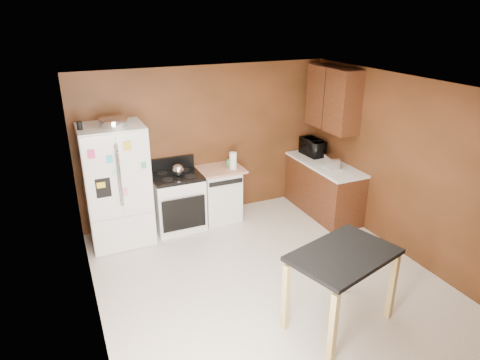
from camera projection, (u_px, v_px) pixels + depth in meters
floor at (268, 281)px, 5.59m from camera, size 4.50×4.50×0.00m
ceiling at (274, 88)px, 4.65m from camera, size 4.50×4.50×0.00m
wall_back at (207, 143)px, 7.03m from camera, size 4.20×0.00×4.20m
wall_front at (410, 304)px, 3.21m from camera, size 4.20×0.00×4.20m
wall_left at (87, 227)px, 4.33m from camera, size 0.00×4.50×4.50m
wall_right at (405, 168)px, 5.91m from camera, size 0.00×4.50×4.50m
roasting_pan at (113, 122)px, 5.89m from camera, size 0.39×0.39×0.10m
pen_cup at (80, 126)px, 5.69m from camera, size 0.07×0.07×0.11m
kettle at (178, 170)px, 6.58m from camera, size 0.19×0.19×0.19m
paper_towel at (233, 161)px, 6.88m from camera, size 0.15×0.15×0.27m
green_canister at (229, 162)px, 7.05m from camera, size 0.12×0.12×0.10m
toaster at (332, 162)px, 6.92m from camera, size 0.20×0.28×0.19m
microwave at (313, 148)px, 7.50m from camera, size 0.35×0.50×0.27m
refrigerator at (117, 185)px, 6.25m from camera, size 0.90×0.80×1.80m
gas_range at (178, 200)px, 6.81m from camera, size 0.76×0.68×1.10m
dishwasher at (219, 193)px, 7.10m from camera, size 0.78×0.63×0.89m
right_cabinets at (326, 162)px, 7.19m from camera, size 0.63×1.58×2.45m
island at (343, 265)px, 4.57m from camera, size 1.30×1.04×0.91m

